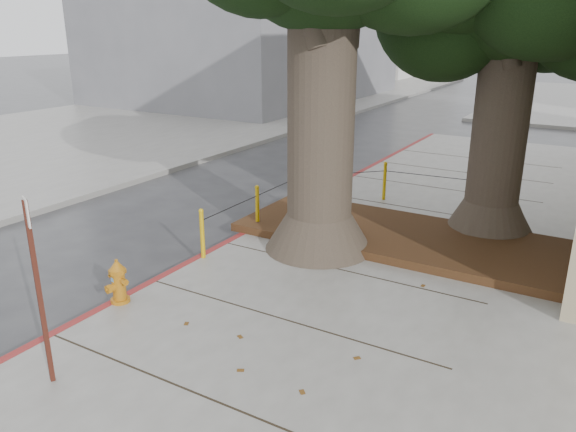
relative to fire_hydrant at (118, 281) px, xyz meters
The scene contains 8 objects.
ground 2.13m from the fire_hydrant, 23.48° to the left, with size 140.00×140.00×0.00m, color #28282B.
sidewalk_opposite 16.24m from the fire_hydrant, 138.18° to the left, with size 14.00×60.00×0.15m, color slate.
curb_red 3.35m from the fire_hydrant, 91.71° to the left, with size 0.14×26.00×0.16m, color maroon.
planter_bed 5.50m from the fire_hydrant, 59.34° to the left, with size 6.40×2.60×0.16m, color black.
bollard_ring 5.31m from the fire_hydrant, 78.75° to the left, with size 3.79×5.39×0.95m.
fire_hydrant is the anchor object (origin of this frame).
signpost 2.25m from the fire_hydrant, 66.00° to the right, with size 0.21×0.11×2.29m.
car_dark 20.00m from the fire_hydrant, 113.29° to the left, with size 1.56×3.83×1.11m, color black.
Camera 1 is at (4.30, -6.17, 4.21)m, focal length 35.00 mm.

